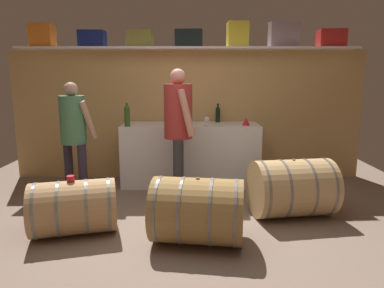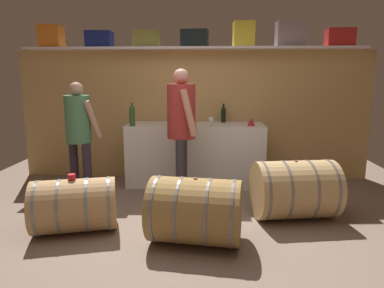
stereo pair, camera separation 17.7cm
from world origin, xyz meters
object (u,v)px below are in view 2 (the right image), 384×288
Objects in this scene: toolcase_yellow at (243,34)px; tasting_cup at (72,177)px; red_funnel at (251,122)px; visitor_tasting at (79,128)px; toolcase_grey at (291,34)px; wine_barrel_flank at (195,211)px; toolcase_red at (340,38)px; wine_barrel_far at (294,189)px; wine_barrel_near at (74,205)px; toolcase_black at (195,39)px; wine_glass at (211,120)px; toolcase_olive at (146,39)px; wine_bottle_dark at (223,114)px; work_cabinet at (196,154)px; wine_bottle_green at (132,115)px; toolcase_navy at (100,39)px; winemaker_pouring at (182,121)px; toolcase_orange at (51,36)px.

tasting_cup is (-1.87, -1.98, -1.59)m from toolcase_yellow.
visitor_tasting reaches higher than red_funnel.
toolcase_grey reaches higher than wine_barrel_flank.
wine_barrel_far is (-0.89, -1.50, -1.79)m from toolcase_red.
wine_barrel_flank is at bearing -156.83° from wine_barrel_far.
wine_barrel_flank is (-0.61, -2.18, -1.85)m from toolcase_yellow.
wine_barrel_far is at bearing -3.20° from wine_barrel_near.
toolcase_red is at bearing 31.48° from tasting_cup.
toolcase_black is 1.25m from wine_glass.
toolcase_black is 0.41× the size of wine_barrel_flank.
toolcase_olive is at bearing 165.78° from red_funnel.
toolcase_yellow is at bearing 55.16° from visitor_tasting.
visitor_tasting is at bearing -155.08° from wine_bottle_dark.
work_cabinet is at bearing 133.85° from wine_glass.
toolcase_red is 3.15m from wine_bottle_green.
toolcase_red is 2.66m from work_cabinet.
toolcase_navy is at bearing 141.20° from wine_barrel_far.
tasting_cup is at bearing -116.39° from toolcase_black.
toolcase_navy reaches higher than wine_barrel_near.
toolcase_red is at bearing 46.92° from visitor_tasting.
tasting_cup is (-1.59, -1.96, -0.44)m from wine_bottle_dark.
toolcase_navy is 3.20m from wine_barrel_flank.
wine_barrel_far is 12.98× the size of tasting_cup.
winemaker_pouring is (-0.12, -0.96, -1.09)m from toolcase_black.
wine_bottle_green reaches higher than wine_barrel_near.
work_cabinet is 2.11m from wine_barrel_near.
wine_barrel_near is 1.01× the size of wine_barrel_flank.
toolcase_black is at bearing -1.94° from toolcase_navy.
visitor_tasting is (-2.65, 0.60, 0.60)m from wine_barrel_far.
toolcase_yellow is 1.87m from work_cabinet.
wine_bottle_dark is at bearing 19.93° from wine_bottle_green.
wine_bottle_green is at bearing -104.46° from toolcase_olive.
work_cabinet is 1.18× the size of winemaker_pouring.
work_cabinet is 6.04× the size of wine_bottle_green.
toolcase_orange is 2.86× the size of red_funnel.
toolcase_yellow reaches higher than wine_barrel_flank.
wine_glass is (-1.83, -0.47, -1.14)m from toolcase_red.
wine_glass is (-0.46, -0.47, -1.19)m from toolcase_yellow.
toolcase_yellow reaches higher than toolcase_black.
toolcase_black reaches higher than wine_bottle_dark.
toolcase_navy is 1.30× the size of wine_bottle_dark.
visitor_tasting is at bearing -156.12° from work_cabinet.
toolcase_black is 0.23× the size of winemaker_pouring.
toolcase_grey is 1.48× the size of wine_bottle_dark.
red_funnel is at bearing 99.83° from wine_barrel_far.
toolcase_olive is 1.59m from wine_bottle_dark.
wine_barrel_near is 0.96× the size of wine_barrel_far.
toolcase_grey is 0.28× the size of visitor_tasting.
toolcase_orange is 0.72m from toolcase_navy.
work_cabinet is at bearing 100.11° from wine_barrel_flank.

